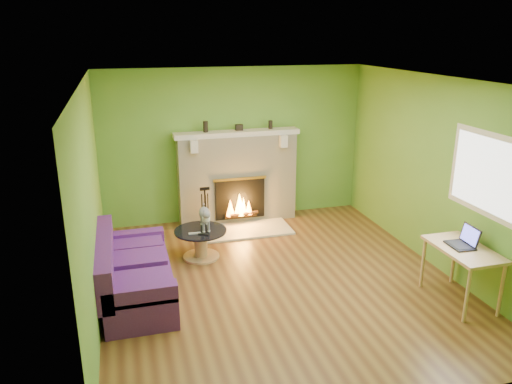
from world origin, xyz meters
TOP-DOWN VIEW (x-y plane):
  - floor at (0.00, 0.00)m, footprint 5.00×5.00m
  - ceiling at (0.00, 0.00)m, footprint 5.00×5.00m
  - wall_back at (0.00, 2.50)m, footprint 5.00×0.00m
  - wall_front at (0.00, -2.50)m, footprint 5.00×0.00m
  - wall_left at (-2.25, 0.00)m, footprint 0.00×5.00m
  - wall_right at (2.25, 0.00)m, footprint 0.00×5.00m
  - window_frame at (2.24, -0.90)m, footprint 0.00×1.20m
  - window_pane at (2.23, -0.90)m, footprint 0.00×1.06m
  - fireplace at (0.00, 2.32)m, footprint 2.10×0.46m
  - hearth at (0.00, 1.80)m, footprint 1.50×0.75m
  - mantel at (0.00, 2.30)m, footprint 2.10×0.28m
  - sofa at (-1.86, 0.08)m, footprint 0.85×1.77m
  - coffee_table at (-0.87, 0.98)m, footprint 0.75×0.75m
  - desk at (1.95, -1.07)m, footprint 0.55×0.95m
  - cat at (-0.79, 1.03)m, footprint 0.25×0.60m
  - remote_silver at (-0.97, 0.86)m, footprint 0.17×0.05m
  - remote_black at (-0.85, 0.80)m, footprint 0.16×0.13m
  - laptop at (1.93, -1.02)m, footprint 0.30×0.34m
  - fire_tools at (-0.63, 1.95)m, footprint 0.20×0.20m
  - mantel_vase_left at (-0.52, 2.33)m, footprint 0.08×0.08m
  - mantel_vase_right at (0.59, 2.33)m, footprint 0.07×0.07m
  - mantel_box at (0.04, 2.33)m, footprint 0.12×0.08m

SIDE VIEW (x-z plane):
  - floor at x=0.00m, z-range 0.00..0.00m
  - hearth at x=0.00m, z-range 0.00..0.03m
  - coffee_table at x=-0.87m, z-range 0.03..0.46m
  - sofa at x=-1.86m, z-range -0.09..0.71m
  - fire_tools at x=-0.63m, z-range 0.03..0.76m
  - remote_black at x=-0.85m, z-range 0.43..0.44m
  - remote_silver at x=-0.97m, z-range 0.43..0.44m
  - cat at x=-0.79m, z-range 0.43..0.79m
  - desk at x=1.95m, z-range 0.27..0.97m
  - fireplace at x=0.00m, z-range -0.02..1.56m
  - laptop at x=1.93m, z-range 0.71..0.95m
  - wall_back at x=0.00m, z-range -1.20..3.80m
  - wall_front at x=0.00m, z-range -1.20..3.80m
  - wall_left at x=-2.25m, z-range -1.20..3.80m
  - wall_right at x=2.25m, z-range -1.20..3.80m
  - mantel at x=0.00m, z-range 1.50..1.58m
  - window_frame at x=2.24m, z-range 0.95..2.15m
  - window_pane at x=2.23m, z-range 1.02..2.08m
  - mantel_box at x=0.04m, z-range 1.58..1.68m
  - mantel_vase_right at x=0.59m, z-range 1.58..1.72m
  - mantel_vase_left at x=-0.52m, z-range 1.58..1.76m
  - ceiling at x=0.00m, z-range 2.60..2.60m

